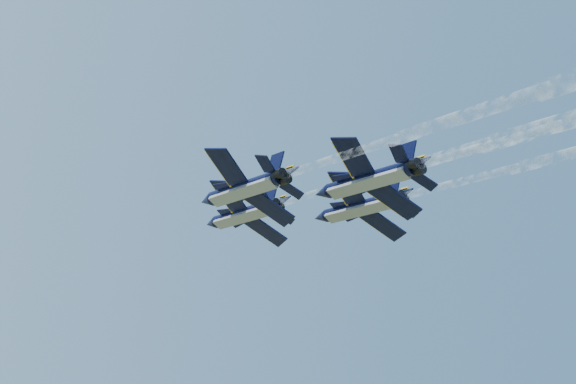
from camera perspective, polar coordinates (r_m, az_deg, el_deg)
jet_lead at (r=104.17m, az=-2.94°, el=-1.47°), size 10.08×15.29×6.69m
jet_left at (r=89.62m, az=-2.92°, el=0.19°), size 10.08×15.29×6.69m
jet_right at (r=100.00m, az=4.62°, el=-1.02°), size 10.08×15.29×6.69m
jet_slot at (r=85.86m, az=5.14°, el=0.75°), size 10.08×15.29×6.69m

